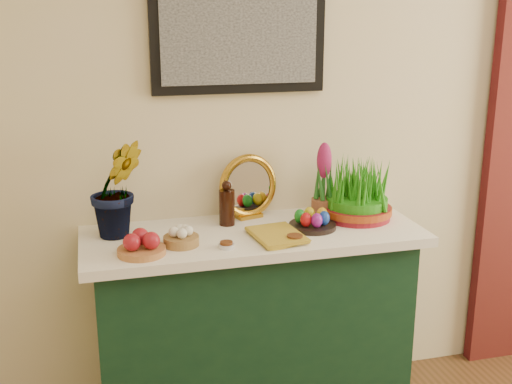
# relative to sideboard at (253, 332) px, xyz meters

# --- Properties ---
(sideboard) EXTENTS (1.30, 0.45, 0.85)m
(sideboard) POSITION_rel_sideboard_xyz_m (0.00, 0.00, 0.00)
(sideboard) COLOR #13361F
(sideboard) RESTS_ON ground
(tablecloth) EXTENTS (1.40, 0.55, 0.04)m
(tablecloth) POSITION_rel_sideboard_xyz_m (-0.00, 0.00, 0.45)
(tablecloth) COLOR white
(tablecloth) RESTS_ON sideboard
(hyacinth_green) EXTENTS (0.30, 0.27, 0.52)m
(hyacinth_green) POSITION_rel_sideboard_xyz_m (-0.54, 0.08, 0.73)
(hyacinth_green) COLOR #246821
(hyacinth_green) RESTS_ON tablecloth
(apple_bowl) EXTENTS (0.24, 0.24, 0.09)m
(apple_bowl) POSITION_rel_sideboard_xyz_m (-0.47, -0.15, 0.50)
(apple_bowl) COLOR #AE6D3B
(apple_bowl) RESTS_ON tablecloth
(garlic_basket) EXTENTS (0.17, 0.17, 0.08)m
(garlic_basket) POSITION_rel_sideboard_xyz_m (-0.31, -0.09, 0.50)
(garlic_basket) COLOR olive
(garlic_basket) RESTS_ON tablecloth
(vinegar_cruet) EXTENTS (0.07, 0.07, 0.19)m
(vinegar_cruet) POSITION_rel_sideboard_xyz_m (-0.09, 0.10, 0.55)
(vinegar_cruet) COLOR black
(vinegar_cruet) RESTS_ON tablecloth
(mirror) EXTENTS (0.29, 0.14, 0.28)m
(mirror) POSITION_rel_sideboard_xyz_m (0.03, 0.18, 0.60)
(mirror) COLOR #B88724
(mirror) RESTS_ON tablecloth
(book) EXTENTS (0.19, 0.26, 0.03)m
(book) POSITION_rel_sideboard_xyz_m (-0.02, -0.13, 0.48)
(book) COLOR gold
(book) RESTS_ON tablecloth
(spice_dish_left) EXTENTS (0.06, 0.06, 0.03)m
(spice_dish_left) POSITION_rel_sideboard_xyz_m (-0.15, -0.17, 0.48)
(spice_dish_left) COLOR silver
(spice_dish_left) RESTS_ON tablecloth
(spice_dish_right) EXTENTS (0.08, 0.08, 0.03)m
(spice_dish_right) POSITION_rel_sideboard_xyz_m (0.12, -0.18, 0.48)
(spice_dish_right) COLOR silver
(spice_dish_right) RESTS_ON tablecloth
(egg_plate) EXTENTS (0.25, 0.25, 0.08)m
(egg_plate) POSITION_rel_sideboard_xyz_m (0.25, -0.04, 0.50)
(egg_plate) COLOR black
(egg_plate) RESTS_ON tablecloth
(hyacinth_pink) EXTENTS (0.10, 0.10, 0.33)m
(hyacinth_pink) POSITION_rel_sideboard_xyz_m (0.34, 0.10, 0.61)
(hyacinth_pink) COLOR #985639
(hyacinth_pink) RESTS_ON tablecloth
(wheatgrass_sabzeh) EXTENTS (0.31, 0.31, 0.25)m
(wheatgrass_sabzeh) POSITION_rel_sideboard_xyz_m (0.48, 0.05, 0.58)
(wheatgrass_sabzeh) COLOR maroon
(wheatgrass_sabzeh) RESTS_ON tablecloth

